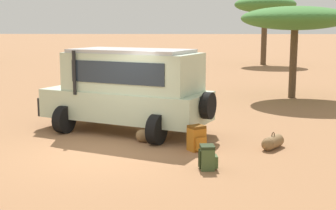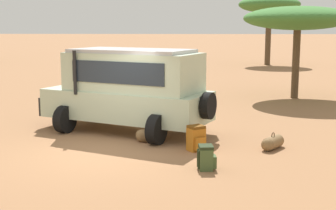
{
  "view_description": "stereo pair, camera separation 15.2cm",
  "coord_description": "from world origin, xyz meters",
  "px_view_note": "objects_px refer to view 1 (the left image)",
  "views": [
    {
      "loc": [
        1.99,
        -11.13,
        3.11
      ],
      "look_at": [
        1.59,
        1.24,
        1.0
      ],
      "focal_mm": 50.0,
      "sensor_mm": 36.0,
      "label": 1
    },
    {
      "loc": [
        2.14,
        -11.12,
        3.11
      ],
      "look_at": [
        1.59,
        1.24,
        1.0
      ],
      "focal_mm": 50.0,
      "sensor_mm": 36.0,
      "label": 2
    }
  ],
  "objects_px": {
    "backpack_beside_front_wheel": "(208,158)",
    "duffel_bag_low_black_case": "(273,142)",
    "duffel_bag_soft_canvas": "(151,135)",
    "backpack_cluster_center": "(197,138)",
    "acacia_tree_centre_back": "(265,5)",
    "safari_vehicle": "(129,88)",
    "acacia_tree_left_mid": "(295,19)"
  },
  "relations": [
    {
      "from": "backpack_beside_front_wheel",
      "to": "acacia_tree_centre_back",
      "type": "distance_m",
      "value": 28.72
    },
    {
      "from": "safari_vehicle",
      "to": "backpack_cluster_center",
      "type": "height_order",
      "value": "safari_vehicle"
    },
    {
      "from": "acacia_tree_left_mid",
      "to": "acacia_tree_centre_back",
      "type": "relative_size",
      "value": 0.85
    },
    {
      "from": "acacia_tree_left_mid",
      "to": "acacia_tree_centre_back",
      "type": "height_order",
      "value": "acacia_tree_centre_back"
    },
    {
      "from": "backpack_cluster_center",
      "to": "acacia_tree_left_mid",
      "type": "relative_size",
      "value": 0.14
    },
    {
      "from": "backpack_cluster_center",
      "to": "safari_vehicle",
      "type": "bearing_deg",
      "value": 133.17
    },
    {
      "from": "duffel_bag_low_black_case",
      "to": "acacia_tree_centre_back",
      "type": "xyz_separation_m",
      "value": [
        4.12,
        25.96,
        4.49
      ]
    },
    {
      "from": "backpack_cluster_center",
      "to": "duffel_bag_soft_canvas",
      "type": "xyz_separation_m",
      "value": [
        -1.21,
        0.85,
        -0.14
      ]
    },
    {
      "from": "duffel_bag_low_black_case",
      "to": "duffel_bag_soft_canvas",
      "type": "bearing_deg",
      "value": 169.46
    },
    {
      "from": "backpack_beside_front_wheel",
      "to": "backpack_cluster_center",
      "type": "xyz_separation_m",
      "value": [
        -0.19,
        1.54,
        0.05
      ]
    },
    {
      "from": "backpack_cluster_center",
      "to": "acacia_tree_centre_back",
      "type": "relative_size",
      "value": 0.12
    },
    {
      "from": "safari_vehicle",
      "to": "acacia_tree_left_mid",
      "type": "distance_m",
      "value": 9.53
    },
    {
      "from": "backpack_beside_front_wheel",
      "to": "duffel_bag_low_black_case",
      "type": "bearing_deg",
      "value": 45.75
    },
    {
      "from": "backpack_beside_front_wheel",
      "to": "acacia_tree_left_mid",
      "type": "height_order",
      "value": "acacia_tree_left_mid"
    },
    {
      "from": "backpack_beside_front_wheel",
      "to": "backpack_cluster_center",
      "type": "relative_size",
      "value": 0.84
    },
    {
      "from": "backpack_beside_front_wheel",
      "to": "acacia_tree_centre_back",
      "type": "bearing_deg",
      "value": 78.05
    },
    {
      "from": "acacia_tree_left_mid",
      "to": "backpack_cluster_center",
      "type": "bearing_deg",
      "value": -116.36
    },
    {
      "from": "backpack_cluster_center",
      "to": "acacia_tree_left_mid",
      "type": "distance_m",
      "value": 10.36
    },
    {
      "from": "safari_vehicle",
      "to": "duffel_bag_soft_canvas",
      "type": "distance_m",
      "value": 1.8
    },
    {
      "from": "duffel_bag_low_black_case",
      "to": "duffel_bag_soft_canvas",
      "type": "distance_m",
      "value": 3.21
    },
    {
      "from": "safari_vehicle",
      "to": "backpack_beside_front_wheel",
      "type": "height_order",
      "value": "safari_vehicle"
    },
    {
      "from": "backpack_beside_front_wheel",
      "to": "backpack_cluster_center",
      "type": "distance_m",
      "value": 1.56
    },
    {
      "from": "duffel_bag_low_black_case",
      "to": "duffel_bag_soft_canvas",
      "type": "xyz_separation_m",
      "value": [
        -3.16,
        0.59,
        0.01
      ]
    },
    {
      "from": "safari_vehicle",
      "to": "duffel_bag_low_black_case",
      "type": "bearing_deg",
      "value": -24.86
    },
    {
      "from": "safari_vehicle",
      "to": "acacia_tree_centre_back",
      "type": "xyz_separation_m",
      "value": [
        8.01,
        24.16,
        3.36
      ]
    },
    {
      "from": "duffel_bag_soft_canvas",
      "to": "acacia_tree_centre_back",
      "type": "distance_m",
      "value": 26.77
    },
    {
      "from": "backpack_beside_front_wheel",
      "to": "backpack_cluster_center",
      "type": "bearing_deg",
      "value": 97.16
    },
    {
      "from": "acacia_tree_left_mid",
      "to": "duffel_bag_low_black_case",
      "type": "bearing_deg",
      "value": -105.84
    },
    {
      "from": "safari_vehicle",
      "to": "backpack_cluster_center",
      "type": "xyz_separation_m",
      "value": [
        1.93,
        -2.06,
        -0.98
      ]
    },
    {
      "from": "backpack_cluster_center",
      "to": "acacia_tree_centre_back",
      "type": "xyz_separation_m",
      "value": [
        6.07,
        26.22,
        4.34
      ]
    },
    {
      "from": "backpack_beside_front_wheel",
      "to": "duffel_bag_low_black_case",
      "type": "distance_m",
      "value": 2.52
    },
    {
      "from": "duffel_bag_soft_canvas",
      "to": "acacia_tree_left_mid",
      "type": "relative_size",
      "value": 0.18
    }
  ]
}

